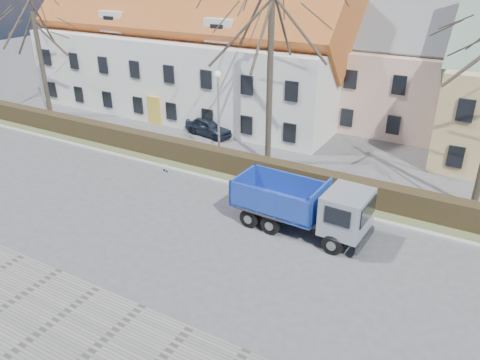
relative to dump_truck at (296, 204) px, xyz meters
The scene contains 13 objects.
ground 3.60m from the dump_truck, 144.35° to the right, with size 120.00×120.00×0.00m, color #4F4E52.
sidewalk_near 10.87m from the dump_truck, 104.56° to the right, with size 80.00×5.00×0.08m, color gray.
curb_far 4.01m from the dump_truck, 135.65° to the left, with size 80.00×0.30×0.12m, color #A9A6A1.
grass_strip 5.21m from the dump_truck, 122.54° to the left, with size 80.00×3.00×0.10m, color #4F5B33.
hedge 4.93m from the dump_truck, 123.80° to the left, with size 60.00×0.90×1.30m, color #2C2316.
building_white 21.35m from the dump_truck, 138.19° to the left, with size 26.80×10.80×9.50m, color silver, non-canonical shape.
building_pink 18.29m from the dump_truck, 85.92° to the left, with size 10.80×8.80×8.00m, color beige, non-canonical shape.
tree_0 25.82m from the dump_truck, 165.15° to the left, with size 7.20×7.20×9.90m, color #332B23, non-canonical shape.
tree_1 9.48m from the dump_truck, 125.73° to the left, with size 9.20×9.20×12.65m, color #332B23, non-canonical shape.
dump_truck is the anchor object (origin of this frame).
streetlight 9.09m from the dump_truck, 145.63° to the left, with size 0.46×0.46×5.92m, color #9B9EA0, non-canonical shape.
cart_frame 9.98m from the dump_truck, 166.93° to the left, with size 0.62×0.35×0.57m, color silver, non-canonical shape.
parked_car_a 13.99m from the dump_truck, 139.96° to the left, with size 1.55×3.86×1.31m, color #19212D.
Camera 1 is at (9.93, -16.17, 11.86)m, focal length 35.00 mm.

